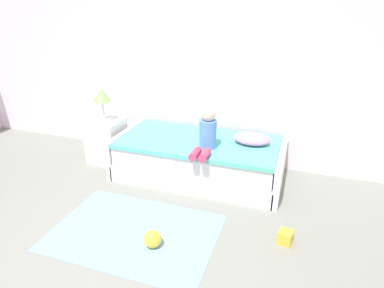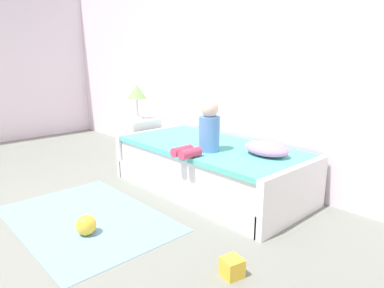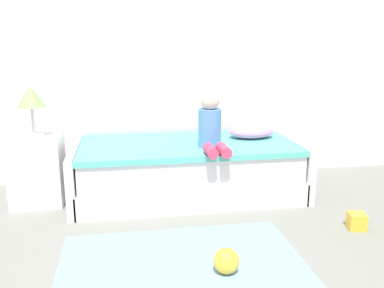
{
  "view_description": "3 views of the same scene",
  "coord_description": "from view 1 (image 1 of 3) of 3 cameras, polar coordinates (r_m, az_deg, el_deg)",
  "views": [
    {
      "loc": [
        1.49,
        -1.6,
        2.09
      ],
      "look_at": [
        0.35,
        1.75,
        0.55
      ],
      "focal_mm": 30.81,
      "sensor_mm": 36.0,
      "label": 1
    },
    {
      "loc": [
        2.78,
        -0.5,
        1.38
      ],
      "look_at": [
        0.35,
        1.75,
        0.55
      ],
      "focal_mm": 32.05,
      "sensor_mm": 36.0,
      "label": 2
    },
    {
      "loc": [
        -0.24,
        -1.71,
        1.42
      ],
      "look_at": [
        0.35,
        1.75,
        0.55
      ],
      "focal_mm": 39.06,
      "sensor_mm": 36.0,
      "label": 3
    }
  ],
  "objects": [
    {
      "name": "pillow",
      "position": [
        4.03,
        10.34,
        0.89
      ],
      "size": [
        0.44,
        0.3,
        0.13
      ],
      "primitive_type": "ellipsoid",
      "color": "#EA8CC6",
      "rests_on": "bed"
    },
    {
      "name": "table_lamp",
      "position": [
        4.54,
        -15.36,
        7.97
      ],
      "size": [
        0.24,
        0.24,
        0.45
      ],
      "color": "silver",
      "rests_on": "nightstand"
    },
    {
      "name": "wall_rear",
      "position": [
        4.5,
        -0.7,
        15.34
      ],
      "size": [
        7.2,
        0.1,
        2.9
      ],
      "primitive_type": "cube",
      "color": "white",
      "rests_on": "ground"
    },
    {
      "name": "toy_block",
      "position": [
        3.32,
        15.83,
        -15.23
      ],
      "size": [
        0.15,
        0.15,
        0.13
      ],
      "primitive_type": "cube",
      "rotation": [
        0.0,
        0.0,
        2.92
      ],
      "color": "yellow",
      "rests_on": "ground"
    },
    {
      "name": "area_rug",
      "position": [
        3.4,
        -9.89,
        -14.77
      ],
      "size": [
        1.6,
        1.1,
        0.01
      ],
      "primitive_type": "cube",
      "color": "#7AA8CC",
      "rests_on": "ground"
    },
    {
      "name": "bed",
      "position": [
        4.2,
        1.1,
        -2.51
      ],
      "size": [
        2.11,
        1.0,
        0.5
      ],
      "color": "white",
      "rests_on": "ground"
    },
    {
      "name": "child_figure",
      "position": [
        3.77,
        2.56,
        1.94
      ],
      "size": [
        0.2,
        0.51,
        0.5
      ],
      "color": "#598CD1",
      "rests_on": "bed"
    },
    {
      "name": "nightstand",
      "position": [
        4.74,
        -14.54,
        0.56
      ],
      "size": [
        0.44,
        0.44,
        0.6
      ],
      "primitive_type": "cube",
      "color": "white",
      "rests_on": "ground"
    },
    {
      "name": "toy_ball",
      "position": [
        3.17,
        -6.82,
        -16.03
      ],
      "size": [
        0.17,
        0.17,
        0.17
      ],
      "primitive_type": "sphere",
      "color": "yellow",
      "rests_on": "ground"
    },
    {
      "name": "ground_plane",
      "position": [
        3.03,
        -18.51,
        -21.75
      ],
      "size": [
        9.2,
        9.2,
        0.0
      ],
      "primitive_type": "plane",
      "color": "gray"
    }
  ]
}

